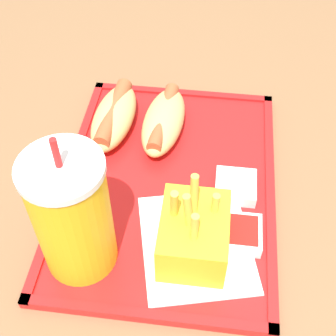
{
  "coord_description": "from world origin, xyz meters",
  "views": [
    {
      "loc": [
        -0.43,
        -0.03,
        1.23
      ],
      "look_at": [
        -0.03,
        0.02,
        0.77
      ],
      "focal_mm": 50.0,
      "sensor_mm": 36.0,
      "label": 1
    }
  ],
  "objects_px": {
    "hot_dog_near": "(164,121)",
    "sauce_cup_ketchup": "(239,233)",
    "fries_carton": "(194,234)",
    "hot_dog_far": "(114,116)",
    "sauce_cup_mayo": "(236,186)",
    "soda_cup": "(72,215)"
  },
  "relations": [
    {
      "from": "hot_dog_near",
      "to": "sauce_cup_ketchup",
      "type": "xyz_separation_m",
      "value": [
        -0.17,
        -0.12,
        -0.01
      ]
    },
    {
      "from": "hot_dog_far",
      "to": "sauce_cup_mayo",
      "type": "distance_m",
      "value": 0.21
    },
    {
      "from": "hot_dog_near",
      "to": "sauce_cup_mayo",
      "type": "height_order",
      "value": "hot_dog_near"
    },
    {
      "from": "fries_carton",
      "to": "sauce_cup_ketchup",
      "type": "xyz_separation_m",
      "value": [
        0.02,
        -0.05,
        -0.02
      ]
    },
    {
      "from": "hot_dog_near",
      "to": "sauce_cup_ketchup",
      "type": "distance_m",
      "value": 0.21
    },
    {
      "from": "hot_dog_near",
      "to": "sauce_cup_ketchup",
      "type": "height_order",
      "value": "hot_dog_near"
    },
    {
      "from": "hot_dog_far",
      "to": "fries_carton",
      "type": "xyz_separation_m",
      "value": [
        -0.2,
        -0.14,
        0.01
      ]
    },
    {
      "from": "hot_dog_far",
      "to": "sauce_cup_ketchup",
      "type": "height_order",
      "value": "hot_dog_far"
    },
    {
      "from": "fries_carton",
      "to": "sauce_cup_mayo",
      "type": "distance_m",
      "value": 0.11
    },
    {
      "from": "soda_cup",
      "to": "sauce_cup_ketchup",
      "type": "bearing_deg",
      "value": -75.55
    },
    {
      "from": "sauce_cup_mayo",
      "to": "sauce_cup_ketchup",
      "type": "relative_size",
      "value": 1.0
    },
    {
      "from": "hot_dog_near",
      "to": "fries_carton",
      "type": "bearing_deg",
      "value": -162.89
    },
    {
      "from": "hot_dog_far",
      "to": "fries_carton",
      "type": "relative_size",
      "value": 1.23
    },
    {
      "from": "hot_dog_far",
      "to": "soda_cup",
      "type": "bearing_deg",
      "value": -178.75
    },
    {
      "from": "fries_carton",
      "to": "sauce_cup_ketchup",
      "type": "distance_m",
      "value": 0.06
    },
    {
      "from": "fries_carton",
      "to": "sauce_cup_mayo",
      "type": "xyz_separation_m",
      "value": [
        0.1,
        -0.05,
        -0.02
      ]
    },
    {
      "from": "hot_dog_far",
      "to": "hot_dog_near",
      "type": "bearing_deg",
      "value": -90.0
    },
    {
      "from": "fries_carton",
      "to": "hot_dog_far",
      "type": "bearing_deg",
      "value": 34.23
    },
    {
      "from": "sauce_cup_mayo",
      "to": "hot_dog_far",
      "type": "bearing_deg",
      "value": 61.31
    },
    {
      "from": "soda_cup",
      "to": "hot_dog_near",
      "type": "relative_size",
      "value": 1.34
    },
    {
      "from": "hot_dog_near",
      "to": "hot_dog_far",
      "type": "bearing_deg",
      "value": 90.0
    },
    {
      "from": "soda_cup",
      "to": "hot_dog_far",
      "type": "distance_m",
      "value": 0.23
    }
  ]
}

